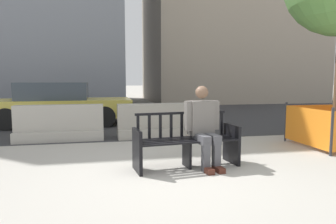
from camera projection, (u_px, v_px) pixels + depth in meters
ground_plane at (178, 175)px, 4.45m from camera, size 200.00×200.00×0.00m
street_asphalt at (130, 114)px, 12.92m from camera, size 120.00×12.00×0.01m
street_bench at (186, 143)px, 4.86m from camera, size 1.74×0.71×0.88m
seated_person at (204, 124)px, 4.86m from camera, size 0.59×0.75×1.31m
jersey_barrier_centre at (158, 123)px, 7.49m from camera, size 2.02×0.73×0.84m
jersey_barrier_left at (60, 126)px, 7.07m from camera, size 2.01×0.72×0.84m
construction_fence at (336, 125)px, 6.39m from camera, size 1.50×1.50×0.91m
car_taxi_near at (59, 104)px, 9.57m from camera, size 4.46×2.06×1.36m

